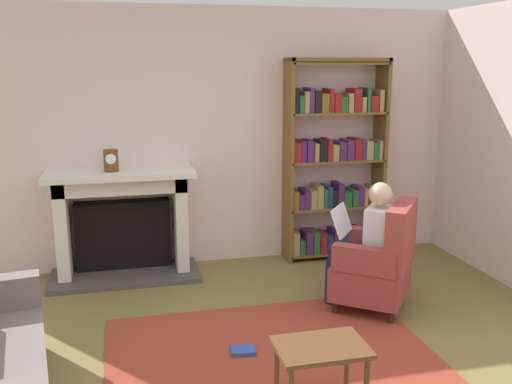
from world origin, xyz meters
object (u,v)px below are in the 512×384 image
Objects in this scene: seated_reader at (367,240)px; bookshelf at (334,164)px; fireplace at (123,220)px; side_table at (321,356)px; armchair_reading at (379,263)px; mantel_clock at (111,160)px.

bookshelf is at bearing -151.05° from seated_reader.
fireplace is 2.45m from seated_reader.
fireplace reaches higher than side_table.
armchair_reading is (2.15, -1.39, -0.16)m from fireplace.
side_table is (-1.01, -1.31, -0.05)m from armchair_reading.
mantel_clock reaches higher than seated_reader.
bookshelf reaches higher than mantel_clock.
armchair_reading is at bearing 52.37° from side_table.
bookshelf is at bearing 3.29° from mantel_clock.
armchair_reading is 0.23m from seated_reader.
armchair_reading reaches higher than side_table.
bookshelf is 3.90× the size of side_table.
mantel_clock is (-0.08, -0.10, 0.63)m from fireplace.
seated_reader reaches higher than armchair_reading.
fireplace is 2.57m from armchair_reading.
fireplace reaches higher than armchair_reading.
seated_reader is at bearing -98.75° from bookshelf.
mantel_clock is at bearing 115.19° from side_table.
side_table is (-0.92, -1.38, -0.25)m from seated_reader.
seated_reader is (2.14, -1.22, -0.59)m from mantel_clock.
fireplace is at bearing -85.15° from armchair_reading.
fireplace is 1.29× the size of seated_reader.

